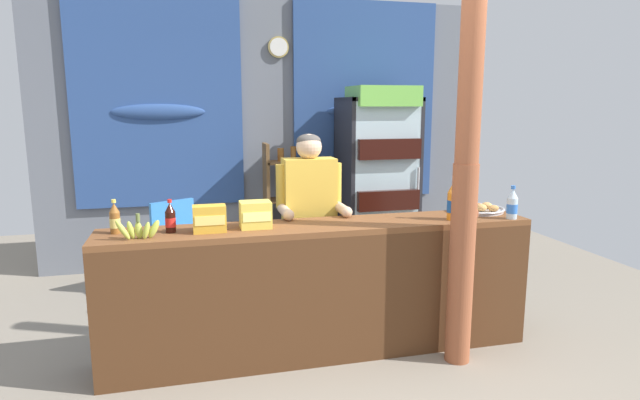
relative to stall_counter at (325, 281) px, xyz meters
name	(u,v)px	position (x,y,z in m)	size (l,w,h in m)	color
ground_plane	(307,319)	(0.03, 0.69, -0.55)	(7.34, 7.34, 0.00)	gray
back_wall_curtained	(270,129)	(0.02, 2.43, 0.91)	(4.79, 0.22, 2.81)	slate
stall_counter	(325,281)	(0.00, 0.00, 0.00)	(2.92, 0.45, 0.92)	brown
timber_post	(466,173)	(0.86, -0.25, 0.73)	(0.19, 0.17, 2.68)	#995133
drink_fridge	(378,169)	(1.07, 1.90, 0.49)	(0.76, 0.70, 1.90)	#232328
bottle_shelf_rack	(288,204)	(0.14, 2.10, 0.13)	(0.48, 0.28, 1.32)	brown
plastic_lawn_chair	(180,243)	(-0.95, 1.49, -0.06)	(0.60, 0.60, 0.86)	#3884D6
shopkeeper	(309,209)	(0.01, 0.53, 0.39)	(0.50, 0.42, 1.50)	#28282D
soda_bottle_orange_soda	(454,201)	(0.93, 0.01, 0.50)	(0.09, 0.09, 0.31)	orange
soda_bottle_water	(512,205)	(1.34, -0.07, 0.47)	(0.08, 0.08, 0.24)	silver
soda_bottle_iced_tea	(115,219)	(-1.32, 0.16, 0.46)	(0.06, 0.06, 0.22)	brown
soda_bottle_cola	(170,218)	(-0.98, 0.11, 0.46)	(0.07, 0.07, 0.21)	black
snack_box_instant_noodle	(255,215)	(-0.44, 0.11, 0.45)	(0.20, 0.16, 0.17)	#EAD14C
snack_box_choco_powder	(209,219)	(-0.74, 0.06, 0.45)	(0.20, 0.12, 0.17)	gold
pastry_tray	(475,208)	(1.24, 0.24, 0.39)	(0.42, 0.42, 0.07)	#BCBCC1
banana_bunch	(139,230)	(-1.16, -0.02, 0.42)	(0.27, 0.06, 0.16)	#B7C647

